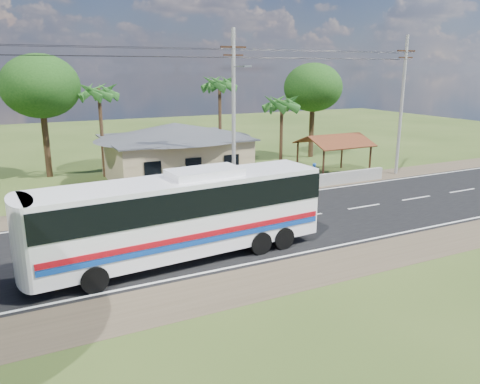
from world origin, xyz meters
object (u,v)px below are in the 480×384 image
Objects in this scene: waiting_shed at (334,142)px; person at (313,173)px; motorcycle at (212,189)px; coach_bus at (184,210)px.

person is (-3.33, -2.00, -1.92)m from waiting_shed.
motorcycle is 8.14m from person.
waiting_shed is 11.77m from motorcycle.
coach_bus reaches higher than waiting_shed.
person is at bearing -85.85° from motorcycle.
waiting_shed is 20.42m from coach_bus.
waiting_shed is 0.39× the size of coach_bus.
coach_bus is 8.33× the size of person.
coach_bus is at bearing -146.24° from waiting_shed.
coach_bus is 16.61m from person.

